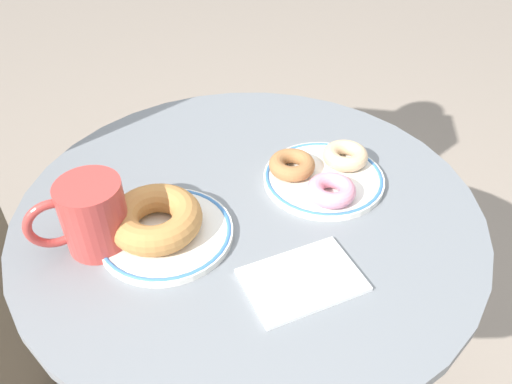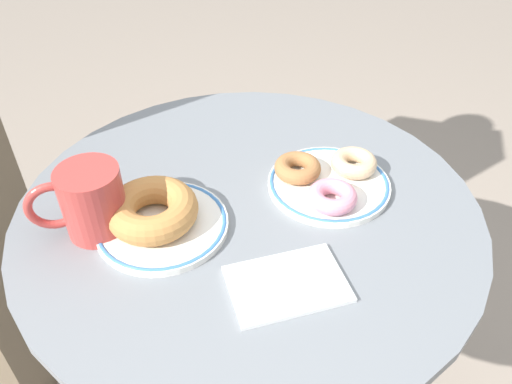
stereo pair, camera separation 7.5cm
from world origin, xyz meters
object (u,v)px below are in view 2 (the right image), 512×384
Objects in this scene: plate_left at (162,224)px; cafe_table at (250,312)px; donut_glazed at (354,163)px; donut_cinnamon at (298,168)px; plate_right at (329,184)px; paper_napkin at (287,284)px; coffee_mug at (90,201)px; donut_old_fashioned at (152,210)px; donut_pink_frosted at (332,196)px.

cafe_table is at bearing -10.92° from plate_left.
donut_glazed is 0.09m from donut_cinnamon.
donut_cinnamon reaches higher than plate_right.
cafe_table is at bearing -173.79° from donut_cinnamon.
donut_glazed is 0.50× the size of paper_napkin.
plate_left is at bearing -31.39° from coffee_mug.
donut_old_fashioned reaches higher than donut_pink_frosted.
plate_right is 2.59× the size of donut_pink_frosted.
donut_glazed reaches higher than cafe_table.
plate_right is 2.59× the size of donut_glazed.
donut_cinnamon is at bearing -5.49° from donut_old_fashioned.
paper_napkin is 1.12× the size of coffee_mug.
coffee_mug is at bearing 154.57° from donut_pink_frosted.
donut_old_fashioned is 0.24m from donut_cinnamon.
donut_old_fashioned is (-0.01, 0.01, 0.03)m from plate_left.
donut_glazed is 0.40m from coffee_mug.
plate_right is at bearing -175.88° from donut_glazed.
coffee_mug is at bearing 162.87° from plate_right.
donut_glazed is (0.18, -0.03, 0.28)m from cafe_table.
plate_left is at bearing 167.87° from plate_right.
plate_right is 0.21m from paper_napkin.
coffee_mug is (-0.34, 0.10, 0.05)m from plate_right.
plate_left is 0.26m from plate_right.
donut_pink_frosted reaches higher than plate_left.
cafe_table is 0.38m from coffee_mug.
donut_pink_frosted reaches higher than paper_napkin.
coffee_mug reaches higher than donut_cinnamon.
plate_left is 1.28× the size of paper_napkin.
donut_pink_frosted is at bearing 31.17° from paper_napkin.
donut_glazed is at bearing 4.12° from plate_right.
donut_pink_frosted is (0.24, -0.11, -0.01)m from donut_old_fashioned.
cafe_table is at bearing 171.55° from donut_glazed.
donut_glazed is at bearing 29.55° from donut_pink_frosted.
coffee_mug is at bearing 168.40° from donut_cinnamon.
donut_pink_frosted is (-0.03, -0.04, 0.02)m from plate_right.
coffee_mug reaches higher than donut_old_fashioned.
plate_right is at bearing 36.83° from paper_napkin.
paper_napkin is at bearing -53.97° from coffee_mug.
donut_old_fashioned is at bearing 134.94° from plate_left.
cafe_table is 4.98× the size of paper_napkin.
coffee_mug is at bearing 150.54° from donut_old_fashioned.
donut_glazed is at bearing -10.69° from donut_old_fashioned.
plate_right is (0.26, -0.06, 0.00)m from plate_left.
plate_left is 0.20m from paper_napkin.
donut_old_fashioned is at bearing -29.46° from coffee_mug.
plate_left is 0.32m from donut_glazed.
coffee_mug is at bearing 126.03° from paper_napkin.
donut_cinnamon is (0.10, 0.01, 0.28)m from cafe_table.
plate_left is 1.46× the size of donut_old_fashioned.
donut_pink_frosted is at bearing -24.16° from donut_old_fashioned.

